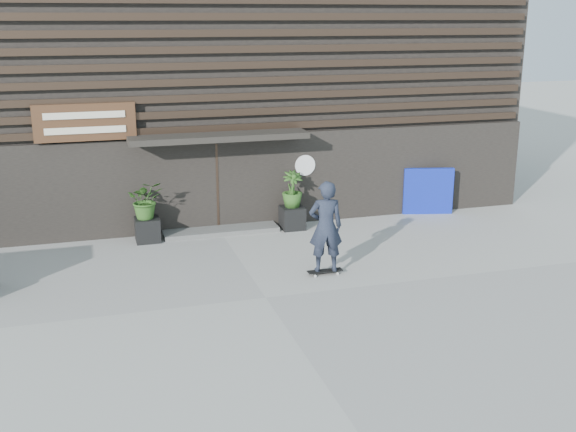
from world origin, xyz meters
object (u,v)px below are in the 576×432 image
object	(u,v)px
planter_pot_left	(148,230)
planter_pot_right	(292,218)
blue_tarp	(428,191)
skateboarder	(326,227)

from	to	relation	value
planter_pot_left	planter_pot_right	size ratio (longest dim) A/B	1.00
planter_pot_right	blue_tarp	size ratio (longest dim) A/B	0.42
planter_pot_right	blue_tarp	xyz separation A→B (m)	(4.14, 0.30, 0.36)
planter_pot_right	skateboarder	bearing A→B (deg)	-95.13
planter_pot_right	blue_tarp	bearing A→B (deg)	4.15
planter_pot_left	skateboarder	world-z (taller)	skateboarder
planter_pot_left	blue_tarp	bearing A→B (deg)	2.16
planter_pot_right	planter_pot_left	bearing A→B (deg)	180.00
planter_pot_left	blue_tarp	size ratio (longest dim) A/B	0.42
planter_pot_left	planter_pot_right	bearing A→B (deg)	0.00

